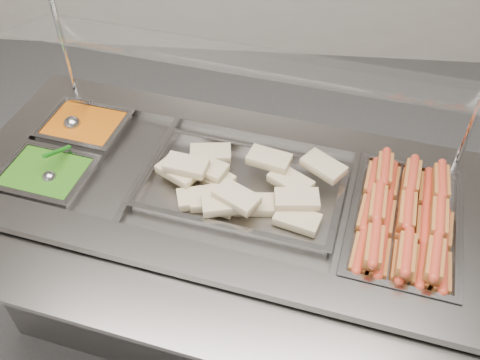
# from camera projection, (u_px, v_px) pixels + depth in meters

# --- Properties ---
(steam_counter) EXTENTS (1.77, 1.05, 0.79)m
(steam_counter) POSITION_uv_depth(u_px,v_px,m) (229.00, 258.00, 1.96)
(steam_counter) COLOR slate
(steam_counter) RESTS_ON ground
(tray_rail) EXTENTS (1.60, 0.63, 0.05)m
(tray_rail) POSITION_uv_depth(u_px,v_px,m) (175.00, 309.00, 1.40)
(tray_rail) COLOR gray
(tray_rail) RESTS_ON steam_counter
(sneeze_guard) EXTENTS (1.48, 0.54, 0.39)m
(sneeze_guard) POSITION_uv_depth(u_px,v_px,m) (244.00, 61.00, 1.58)
(sneeze_guard) COLOR silver
(sneeze_guard) RESTS_ON steam_counter
(pan_hotdogs) EXTENTS (0.39, 0.54, 0.09)m
(pan_hotdogs) POSITION_uv_depth(u_px,v_px,m) (403.00, 228.00, 1.59)
(pan_hotdogs) COLOR gray
(pan_hotdogs) RESTS_ON steam_counter
(pan_wraps) EXTENTS (0.66, 0.47, 0.06)m
(pan_wraps) POSITION_uv_depth(u_px,v_px,m) (243.00, 190.00, 1.68)
(pan_wraps) COLOR gray
(pan_wraps) RESTS_ON steam_counter
(pan_beans) EXTENTS (0.30, 0.26, 0.09)m
(pan_beans) POSITION_uv_depth(u_px,v_px,m) (86.00, 132.00, 1.91)
(pan_beans) COLOR gray
(pan_beans) RESTS_ON steam_counter
(pan_peas) EXTENTS (0.30, 0.26, 0.09)m
(pan_peas) POSITION_uv_depth(u_px,v_px,m) (48.00, 180.00, 1.73)
(pan_peas) COLOR gray
(pan_peas) RESTS_ON steam_counter
(hotdogs_in_buns) EXTENTS (0.33, 0.49, 0.10)m
(hotdogs_in_buns) POSITION_uv_depth(u_px,v_px,m) (404.00, 219.00, 1.56)
(hotdogs_in_buns) COLOR #A45322
(hotdogs_in_buns) RESTS_ON pan_hotdogs
(tortilla_wraps) EXTENTS (0.60, 0.34, 0.09)m
(tortilla_wraps) POSITION_uv_depth(u_px,v_px,m) (233.00, 185.00, 1.65)
(tortilla_wraps) COLOR tan
(tortilla_wraps) RESTS_ON pan_wraps
(ladle) EXTENTS (0.06, 0.17, 0.14)m
(ladle) POSITION_uv_depth(u_px,v_px,m) (73.00, 123.00, 1.87)
(ladle) COLOR #AAAAAE
(ladle) RESTS_ON pan_beans
(serving_spoon) EXTENTS (0.06, 0.16, 0.12)m
(serving_spoon) POSITION_uv_depth(u_px,v_px,m) (51.00, 173.00, 1.69)
(serving_spoon) COLOR #AAAAAE
(serving_spoon) RESTS_ON pan_peas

